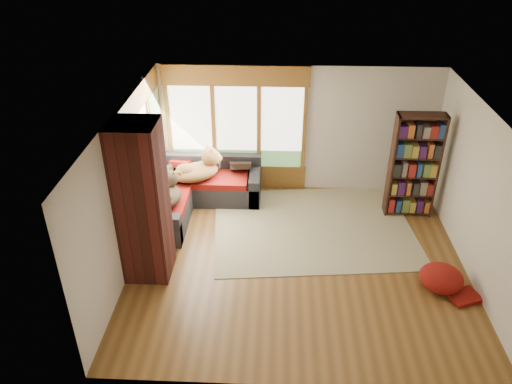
% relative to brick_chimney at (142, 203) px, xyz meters
% --- Properties ---
extents(floor, '(5.50, 5.50, 0.00)m').
position_rel_brick_chimney_xyz_m(floor, '(2.40, 0.35, -1.30)').
color(floor, brown).
rests_on(floor, ground).
extents(ceiling, '(5.50, 5.50, 0.00)m').
position_rel_brick_chimney_xyz_m(ceiling, '(2.40, 0.35, 1.30)').
color(ceiling, white).
extents(wall_back, '(5.50, 0.04, 2.60)m').
position_rel_brick_chimney_xyz_m(wall_back, '(2.40, 2.85, 0.00)').
color(wall_back, silver).
rests_on(wall_back, ground).
extents(wall_front, '(5.50, 0.04, 2.60)m').
position_rel_brick_chimney_xyz_m(wall_front, '(2.40, -2.15, 0.00)').
color(wall_front, silver).
rests_on(wall_front, ground).
extents(wall_left, '(0.04, 5.00, 2.60)m').
position_rel_brick_chimney_xyz_m(wall_left, '(-0.35, 0.35, 0.00)').
color(wall_left, silver).
rests_on(wall_left, ground).
extents(wall_right, '(0.04, 5.00, 2.60)m').
position_rel_brick_chimney_xyz_m(wall_right, '(5.15, 0.35, 0.00)').
color(wall_right, silver).
rests_on(wall_right, ground).
extents(windows_back, '(2.82, 0.10, 1.90)m').
position_rel_brick_chimney_xyz_m(windows_back, '(1.20, 2.82, 0.05)').
color(windows_back, brown).
rests_on(windows_back, wall_back).
extents(windows_left, '(0.10, 2.62, 1.90)m').
position_rel_brick_chimney_xyz_m(windows_left, '(-0.32, 1.55, 0.05)').
color(windows_left, brown).
rests_on(windows_left, wall_left).
extents(roller_blind, '(0.03, 0.72, 0.90)m').
position_rel_brick_chimney_xyz_m(roller_blind, '(-0.29, 2.38, 0.45)').
color(roller_blind, '#7A9C66').
rests_on(roller_blind, wall_left).
extents(brick_chimney, '(0.70, 0.70, 2.60)m').
position_rel_brick_chimney_xyz_m(brick_chimney, '(0.00, 0.00, 0.00)').
color(brick_chimney, '#471914').
rests_on(brick_chimney, ground).
extents(sectional_sofa, '(2.20, 2.20, 0.80)m').
position_rel_brick_chimney_xyz_m(sectional_sofa, '(0.45, 2.05, -1.00)').
color(sectional_sofa, black).
rests_on(sectional_sofa, ground).
extents(area_rug, '(3.87, 3.11, 0.01)m').
position_rel_brick_chimney_xyz_m(area_rug, '(2.71, 1.37, -1.29)').
color(area_rug, beige).
rests_on(area_rug, ground).
extents(bookshelf, '(0.87, 0.29, 2.04)m').
position_rel_brick_chimney_xyz_m(bookshelf, '(4.54, 1.95, -0.28)').
color(bookshelf, '#331911').
rests_on(bookshelf, ground).
extents(pouf, '(0.70, 0.70, 0.36)m').
position_rel_brick_chimney_xyz_m(pouf, '(4.61, -0.20, -1.11)').
color(pouf, maroon).
rests_on(pouf, area_rug).
extents(dog_tan, '(1.09, 0.97, 0.53)m').
position_rel_brick_chimney_xyz_m(dog_tan, '(0.52, 2.17, -0.50)').
color(dog_tan, brown).
rests_on(dog_tan, sectional_sofa).
extents(dog_brindle, '(0.56, 0.85, 0.44)m').
position_rel_brick_chimney_xyz_m(dog_brindle, '(0.07, 1.28, -0.54)').
color(dog_brindle, black).
rests_on(dog_brindle, sectional_sofa).
extents(throw_pillows, '(1.98, 1.68, 0.45)m').
position_rel_brick_chimney_xyz_m(throw_pillows, '(0.48, 2.20, -0.54)').
color(throw_pillows, black).
rests_on(throw_pillows, sectional_sofa).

